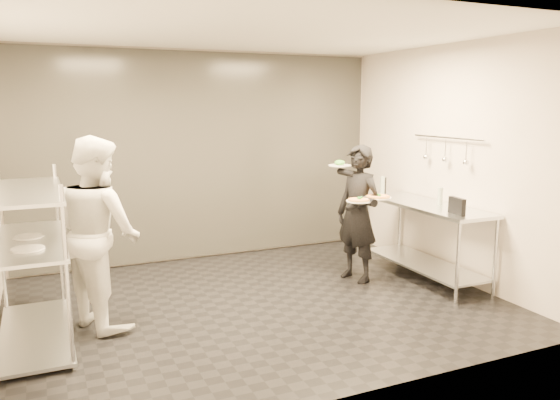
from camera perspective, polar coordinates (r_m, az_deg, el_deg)
name	(u,v)px	position (r m, az deg, el deg)	size (l,w,h in m)	color
room_shell	(221,162)	(6.67, -6.19, 3.97)	(5.00, 4.00, 2.80)	black
pass_rack	(30,257)	(5.31, -24.68, -5.39)	(0.60, 1.60, 1.50)	silver
prep_counter	(426,228)	(6.79, 14.97, -2.83)	(0.60, 1.80, 0.92)	silver
utensil_rail	(446,151)	(6.81, 16.95, 4.96)	(0.07, 1.20, 0.31)	silver
waiter	(358,214)	(6.53, 8.16, -1.42)	(0.59, 0.39, 1.62)	black
chef	(99,232)	(5.42, -18.42, -3.18)	(0.88, 0.69, 1.81)	white
pizza_plate_near	(359,200)	(6.23, 8.24, -0.03)	(0.28, 0.28, 0.05)	silver
pizza_plate_far	(378,197)	(6.35, 10.20, 0.32)	(0.31, 0.31, 0.05)	silver
salad_plate	(340,164)	(6.69, 6.26, 3.77)	(0.28, 0.28, 0.07)	silver
pos_monitor	(457,206)	(6.16, 18.00, -0.60)	(0.05, 0.26, 0.18)	black
bottle_green	(383,185)	(7.30, 10.67, 1.52)	(0.07, 0.07, 0.24)	#919E92
bottle_clear	(440,196)	(6.72, 16.39, 0.42)	(0.06, 0.06, 0.20)	#919E92
bottle_dark	(384,186)	(7.31, 10.79, 1.47)	(0.06, 0.06, 0.22)	black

